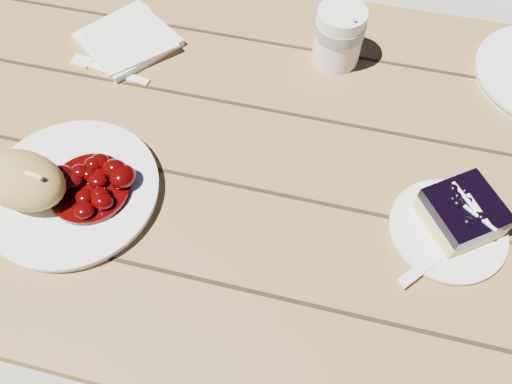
% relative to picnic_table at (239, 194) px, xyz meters
% --- Properties ---
extents(ground, '(60.00, 60.00, 0.00)m').
position_rel_picnic_table_xyz_m(ground, '(0.00, 0.00, -0.59)').
color(ground, '#A49F94').
rests_on(ground, ground).
extents(picnic_table, '(2.00, 1.55, 0.75)m').
position_rel_picnic_table_xyz_m(picnic_table, '(0.00, 0.00, 0.00)').
color(picnic_table, brown).
rests_on(picnic_table, ground).
extents(main_plate, '(0.26, 0.26, 0.02)m').
position_rel_picnic_table_xyz_m(main_plate, '(-0.22, -0.15, 0.17)').
color(main_plate, white).
rests_on(main_plate, picnic_table).
extents(goulash_stew, '(0.12, 0.12, 0.04)m').
position_rel_picnic_table_xyz_m(goulash_stew, '(-0.19, -0.15, 0.20)').
color(goulash_stew, '#3E0202').
rests_on(goulash_stew, main_plate).
extents(bread_roll, '(0.15, 0.11, 0.07)m').
position_rel_picnic_table_xyz_m(bread_roll, '(-0.27, -0.17, 0.21)').
color(bread_roll, '#B69246').
rests_on(bread_roll, main_plate).
extents(dessert_plate, '(0.16, 0.16, 0.01)m').
position_rel_picnic_table_xyz_m(dessert_plate, '(0.34, -0.08, 0.17)').
color(dessert_plate, white).
rests_on(dessert_plate, picnic_table).
extents(blueberry_cake, '(0.13, 0.13, 0.05)m').
position_rel_picnic_table_xyz_m(blueberry_cake, '(0.35, -0.07, 0.20)').
color(blueberry_cake, '#EEDA82').
rests_on(blueberry_cake, dessert_plate).
extents(fork_dessert, '(0.12, 0.14, 0.00)m').
position_rel_picnic_table_xyz_m(fork_dessert, '(0.32, -0.14, 0.17)').
color(fork_dessert, white).
rests_on(fork_dessert, dessert_plate).
extents(coffee_cup, '(0.08, 0.08, 0.10)m').
position_rel_picnic_table_xyz_m(coffee_cup, '(0.13, 0.23, 0.21)').
color(coffee_cup, white).
rests_on(coffee_cup, picnic_table).
extents(napkin_stack, '(0.21, 0.21, 0.01)m').
position_rel_picnic_table_xyz_m(napkin_stack, '(-0.26, 0.18, 0.17)').
color(napkin_stack, white).
rests_on(napkin_stack, picnic_table).
extents(fork_table, '(0.16, 0.05, 0.00)m').
position_rel_picnic_table_xyz_m(fork_table, '(-0.25, 0.10, 0.16)').
color(fork_table, white).
rests_on(fork_table, picnic_table).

